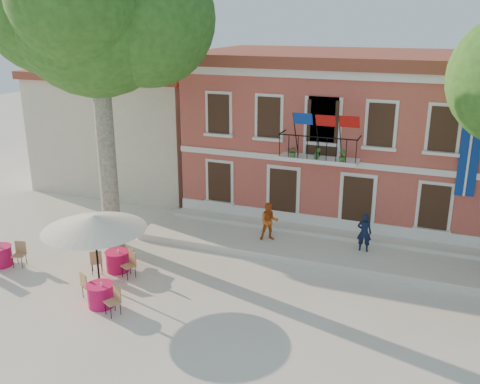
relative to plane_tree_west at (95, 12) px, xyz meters
name	(u,v)px	position (x,y,z in m)	size (l,w,h in m)	color
ground	(220,289)	(5.62, -1.85, -9.18)	(90.00, 90.00, 0.00)	beige
main_building	(341,132)	(7.62, 8.14, -5.39)	(13.50, 9.59, 7.50)	#AC473E
neighbor_west	(144,123)	(-3.88, 9.15, -5.96)	(9.40, 9.40, 6.40)	beige
terrace	(308,246)	(7.62, 2.55, -9.03)	(14.00, 3.40, 0.30)	silver
plane_tree_west	(95,12)	(0.00, 0.00, 0.00)	(6.32, 6.32, 12.42)	#A59E84
patio_umbrella	(94,223)	(1.55, -3.15, -6.81)	(3.54, 3.54, 2.63)	black
pedestrian_navy	(364,232)	(9.81, 2.54, -8.11)	(0.56, 0.37, 1.53)	black
pedestrian_orange	(269,221)	(6.03, 2.24, -8.08)	(0.77, 0.60, 1.58)	#CC5618
cafe_table_0	(117,260)	(1.51, -1.94, -8.75)	(1.87, 1.70, 0.95)	#E01553
cafe_table_1	(101,294)	(2.46, -4.32, -8.75)	(1.91, 1.21, 0.95)	#E01553
cafe_table_2	(0,255)	(-2.88, -3.18, -8.75)	(1.82, 1.80, 0.95)	#E01553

